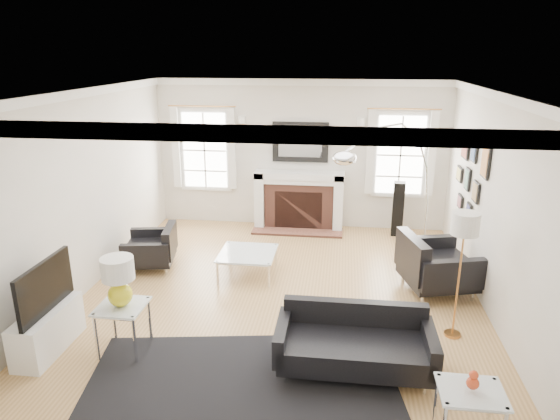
# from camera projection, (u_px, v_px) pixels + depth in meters

# --- Properties ---
(floor) EXTENTS (6.00, 6.00, 0.00)m
(floor) POSITION_uv_depth(u_px,v_px,m) (280.00, 294.00, 7.05)
(floor) COLOR #A57945
(floor) RESTS_ON ground
(back_wall) EXTENTS (5.50, 0.04, 2.80)m
(back_wall) POSITION_uv_depth(u_px,v_px,m) (300.00, 155.00, 9.46)
(back_wall) COLOR silver
(back_wall) RESTS_ON floor
(front_wall) EXTENTS (5.50, 0.04, 2.80)m
(front_wall) POSITION_uv_depth(u_px,v_px,m) (230.00, 310.00, 3.79)
(front_wall) COLOR silver
(front_wall) RESTS_ON floor
(left_wall) EXTENTS (0.04, 6.00, 2.80)m
(left_wall) POSITION_uv_depth(u_px,v_px,m) (85.00, 192.00, 6.96)
(left_wall) COLOR silver
(left_wall) RESTS_ON floor
(right_wall) EXTENTS (0.04, 6.00, 2.80)m
(right_wall) POSITION_uv_depth(u_px,v_px,m) (496.00, 207.00, 6.29)
(right_wall) COLOR silver
(right_wall) RESTS_ON floor
(ceiling) EXTENTS (5.50, 6.00, 0.02)m
(ceiling) POSITION_uv_depth(u_px,v_px,m) (280.00, 91.00, 6.20)
(ceiling) COLOR white
(ceiling) RESTS_ON back_wall
(crown_molding) EXTENTS (5.50, 6.00, 0.12)m
(crown_molding) POSITION_uv_depth(u_px,v_px,m) (280.00, 96.00, 6.22)
(crown_molding) COLOR white
(crown_molding) RESTS_ON back_wall
(fireplace) EXTENTS (1.70, 0.69, 1.11)m
(fireplace) POSITION_uv_depth(u_px,v_px,m) (299.00, 201.00, 9.52)
(fireplace) COLOR white
(fireplace) RESTS_ON floor
(mantel_mirror) EXTENTS (1.05, 0.07, 0.75)m
(mantel_mirror) POSITION_uv_depth(u_px,v_px,m) (300.00, 142.00, 9.34)
(mantel_mirror) COLOR black
(mantel_mirror) RESTS_ON back_wall
(window_left) EXTENTS (1.24, 0.15, 1.62)m
(window_left) POSITION_uv_depth(u_px,v_px,m) (205.00, 150.00, 9.62)
(window_left) COLOR white
(window_left) RESTS_ON back_wall
(window_right) EXTENTS (1.24, 0.15, 1.62)m
(window_right) POSITION_uv_depth(u_px,v_px,m) (400.00, 155.00, 9.17)
(window_right) COLOR white
(window_right) RESTS_ON back_wall
(gallery_wall) EXTENTS (0.04, 1.73, 1.29)m
(gallery_wall) POSITION_uv_depth(u_px,v_px,m) (471.00, 173.00, 7.48)
(gallery_wall) COLOR black
(gallery_wall) RESTS_ON right_wall
(tv_unit) EXTENTS (0.35, 1.00, 1.09)m
(tv_unit) POSITION_uv_depth(u_px,v_px,m) (47.00, 324.00, 5.64)
(tv_unit) COLOR white
(tv_unit) RESTS_ON floor
(area_rug) EXTENTS (3.57, 3.13, 0.01)m
(area_rug) POSITION_uv_depth(u_px,v_px,m) (240.00, 412.00, 4.73)
(area_rug) COLOR black
(area_rug) RESTS_ON floor
(sofa) EXTENTS (1.67, 0.77, 0.54)m
(sofa) POSITION_uv_depth(u_px,v_px,m) (354.00, 343.00, 5.33)
(sofa) COLOR black
(sofa) RESTS_ON floor
(armchair_left) EXTENTS (0.87, 0.94, 0.56)m
(armchair_left) POSITION_uv_depth(u_px,v_px,m) (153.00, 249.00, 7.84)
(armchair_left) COLOR black
(armchair_left) RESTS_ON floor
(armchair_right) EXTENTS (1.15, 1.23, 0.69)m
(armchair_right) POSITION_uv_depth(u_px,v_px,m) (433.00, 266.00, 7.03)
(armchair_right) COLOR black
(armchair_right) RESTS_ON floor
(coffee_table) EXTENTS (0.84, 0.84, 0.37)m
(coffee_table) POSITION_uv_depth(u_px,v_px,m) (248.00, 254.00, 7.55)
(coffee_table) COLOR silver
(coffee_table) RESTS_ON floor
(side_table_left) EXTENTS (0.52, 0.52, 0.57)m
(side_table_left) POSITION_uv_depth(u_px,v_px,m) (122.00, 314.00, 5.59)
(side_table_left) COLOR silver
(side_table_left) RESTS_ON floor
(nesting_table) EXTENTS (0.54, 0.45, 0.59)m
(nesting_table) POSITION_uv_depth(u_px,v_px,m) (470.00, 403.00, 4.17)
(nesting_table) COLOR silver
(nesting_table) RESTS_ON floor
(gourd_lamp) EXTENTS (0.36, 0.36, 0.57)m
(gourd_lamp) POSITION_uv_depth(u_px,v_px,m) (119.00, 278.00, 5.46)
(gourd_lamp) COLOR yellow
(gourd_lamp) RESTS_ON side_table_left
(orange_vase) EXTENTS (0.11, 0.11, 0.17)m
(orange_vase) POSITION_uv_depth(u_px,v_px,m) (473.00, 381.00, 4.10)
(orange_vase) COLOR red
(orange_vase) RESTS_ON nesting_table
(arc_floor_lamp) EXTENTS (1.66, 1.54, 2.36)m
(arc_floor_lamp) POSITION_uv_depth(u_px,v_px,m) (389.00, 190.00, 7.55)
(arc_floor_lamp) COLOR silver
(arc_floor_lamp) RESTS_ON floor
(stick_floor_lamp) EXTENTS (0.32, 0.32, 1.56)m
(stick_floor_lamp) POSITION_uv_depth(u_px,v_px,m) (465.00, 230.00, 5.62)
(stick_floor_lamp) COLOR #C78845
(stick_floor_lamp) RESTS_ON floor
(speaker_tower) EXTENTS (0.22, 0.22, 1.01)m
(speaker_tower) POSITION_uv_depth(u_px,v_px,m) (398.00, 209.00, 9.18)
(speaker_tower) COLOR black
(speaker_tower) RESTS_ON floor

